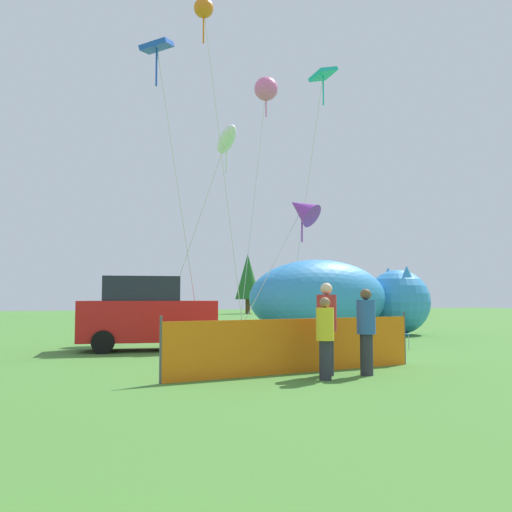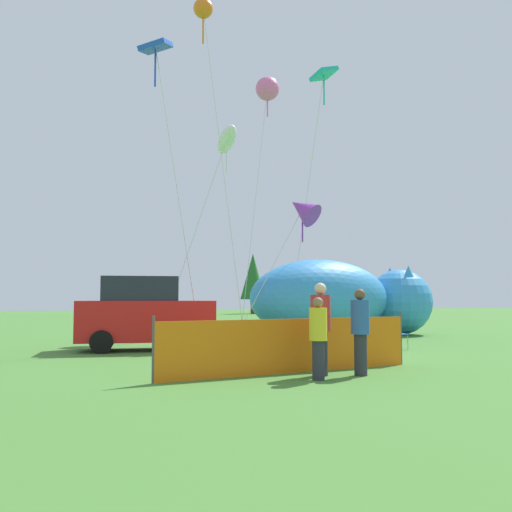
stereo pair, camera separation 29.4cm
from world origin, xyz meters
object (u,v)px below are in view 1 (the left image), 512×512
object	(u,v)px
spectator_in_grey_shirt	(366,328)
kite_orange_flower	(204,11)
spectator_in_green_shirt	(325,335)
kite_pink_octopus	(266,89)
kite_white_ghost	(226,140)
kite_purple_delta	(302,209)
parked_car	(146,314)
inflatable_cat	(340,301)
kite_blue_box	(158,53)
kite_teal_diamond	(322,80)
folding_chair	(395,331)
spectator_in_yellow_shirt	(327,325)

from	to	relation	value
spectator_in_grey_shirt	kite_orange_flower	world-z (taller)	kite_orange_flower
spectator_in_green_shirt	kite_orange_flower	bearing A→B (deg)	90.24
kite_pink_octopus	kite_white_ghost	bearing A→B (deg)	-133.37
spectator_in_grey_shirt	kite_purple_delta	xyz separation A→B (m)	(3.15, 9.84, 4.09)
parked_car	kite_pink_octopus	size ratio (longest dim) A/B	0.37
inflatable_cat	kite_blue_box	xyz separation A→B (m)	(-8.25, -3.30, 7.90)
parked_car	kite_teal_diamond	xyz separation A→B (m)	(7.50, 2.81, 9.36)
spectator_in_green_shirt	kite_purple_delta	size ratio (longest dim) A/B	0.28
inflatable_cat	kite_purple_delta	bearing A→B (deg)	-167.88
kite_orange_flower	folding_chair	bearing A→B (deg)	-37.92
kite_teal_diamond	kite_pink_octopus	size ratio (longest dim) A/B	0.95
folding_chair	spectator_in_yellow_shirt	xyz separation A→B (m)	(-4.74, -4.57, 0.48)
parked_car	kite_orange_flower	xyz separation A→B (m)	(2.17, 1.58, 10.71)
kite_white_ghost	kite_pink_octopus	bearing A→B (deg)	46.63
kite_white_ghost	spectator_in_yellow_shirt	bearing A→B (deg)	-95.43
kite_white_ghost	kite_pink_octopus	xyz separation A→B (m)	(2.81, 2.97, 3.41)
parked_car	spectator_in_grey_shirt	size ratio (longest dim) A/B	2.42
folding_chair	kite_orange_flower	world-z (taller)	kite_orange_flower
inflatable_cat	kite_white_ghost	size ratio (longest dim) A/B	1.07
spectator_in_green_shirt	inflatable_cat	bearing A→B (deg)	59.92
spectator_in_yellow_shirt	spectator_in_grey_shirt	bearing A→B (deg)	-18.13
spectator_in_green_shirt	kite_blue_box	distance (m)	11.52
folding_chair	spectator_in_yellow_shirt	world-z (taller)	spectator_in_yellow_shirt
kite_teal_diamond	spectator_in_yellow_shirt	bearing A→B (deg)	-116.97
kite_orange_flower	inflatable_cat	bearing A→B (deg)	15.61
spectator_in_grey_shirt	kite_teal_diamond	xyz separation A→B (m)	(4.20, 10.03, 9.48)
folding_chair	spectator_in_yellow_shirt	bearing A→B (deg)	-127.83
folding_chair	kite_blue_box	distance (m)	11.51
spectator_in_yellow_shirt	kite_pink_octopus	size ratio (longest dim) A/B	0.16
kite_orange_flower	kite_blue_box	bearing A→B (deg)	-141.31
spectator_in_yellow_shirt	kite_blue_box	xyz separation A→B (m)	(-2.28, 7.00, 8.31)
spectator_in_yellow_shirt	kite_orange_flower	xyz separation A→B (m)	(-0.36, 8.54, 10.77)
kite_purple_delta	spectator_in_grey_shirt	bearing A→B (deg)	-107.75
kite_orange_flower	kite_purple_delta	distance (m)	8.06
spectator_in_green_shirt	folding_chair	bearing A→B (deg)	45.32
kite_blue_box	spectator_in_green_shirt	bearing A→B (deg)	-75.48
kite_purple_delta	kite_blue_box	bearing A→B (deg)	-157.38
inflatable_cat	kite_pink_octopus	world-z (taller)	kite_pink_octopus
parked_car	spectator_in_grey_shirt	distance (m)	7.94
spectator_in_grey_shirt	kite_teal_diamond	distance (m)	14.43
spectator_in_green_shirt	kite_white_ghost	xyz separation A→B (m)	(1.27, 10.57, 6.76)
spectator_in_green_shirt	kite_pink_octopus	bearing A→B (deg)	73.22
spectator_in_green_shirt	kite_orange_flower	distance (m)	14.22
spectator_in_green_shirt	kite_white_ghost	distance (m)	12.61
spectator_in_grey_shirt	kite_pink_octopus	world-z (taller)	kite_pink_octopus
parked_car	inflatable_cat	size ratio (longest dim) A/B	0.49
spectator_in_yellow_shirt	kite_pink_octopus	xyz separation A→B (m)	(3.76, 12.99, 10.01)
kite_orange_flower	kite_teal_diamond	size ratio (longest dim) A/B	1.12
folding_chair	spectator_in_yellow_shirt	size ratio (longest dim) A/B	0.50
inflatable_cat	spectator_in_yellow_shirt	world-z (taller)	inflatable_cat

